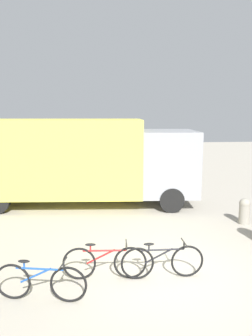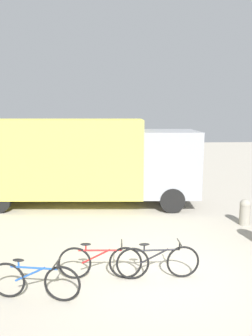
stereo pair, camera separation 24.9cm
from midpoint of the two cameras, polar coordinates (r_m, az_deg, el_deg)
The scene contains 6 objects.
ground_plane at distance 7.31m, azimuth 7.03°, elevation -18.10°, with size 60.00×60.00×0.00m, color #A8A091.
delivery_truck at distance 12.16m, azimuth -7.69°, elevation 1.69°, with size 8.61×3.02×3.14m.
bicycle_near at distance 6.50m, azimuth -14.57°, elevation -18.47°, with size 1.71×0.49×0.78m.
bicycle_middle at distance 7.00m, azimuth -3.51°, elevation -16.01°, with size 1.73×0.44×0.78m.
bicycle_far at distance 7.04m, azimuth 6.60°, elevation -15.89°, with size 1.73×0.44×0.78m.
bollard_far_bench at distance 10.71m, azimuth 20.64°, elevation -7.01°, with size 0.33×0.33×0.81m.
Camera 2 is at (-1.16, -6.35, 3.41)m, focal length 35.00 mm.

